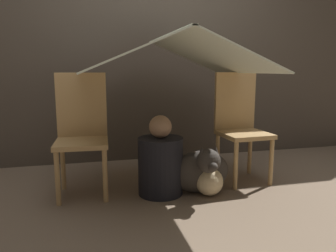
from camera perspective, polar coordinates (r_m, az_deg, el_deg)
ground_plane at (r=2.65m, az=0.49°, el=-11.30°), size 8.80×8.80×0.00m
wall_back at (r=3.49m, az=-3.91°, el=14.63°), size 7.00×0.05×2.50m
chair_left at (r=2.60m, az=-14.77°, el=-0.67°), size 0.41×0.41×0.93m
chair_right at (r=2.91m, az=12.42°, el=0.50°), size 0.41×0.41×0.93m
sheet_canopy at (r=2.56m, az=0.00°, el=12.48°), size 1.34×1.28×0.29m
person_front at (r=2.53m, az=-1.31°, el=-6.38°), size 0.35×0.35×0.62m
dog at (r=2.55m, az=5.87°, el=-7.60°), size 0.47×0.39×0.42m
plush_toy at (r=2.56m, az=7.20°, el=-8.93°), size 0.22×0.22×0.34m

